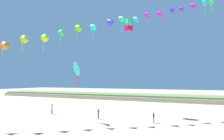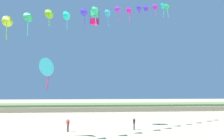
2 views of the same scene
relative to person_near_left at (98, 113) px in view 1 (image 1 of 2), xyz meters
The scene contains 7 objects.
dune_ridge 31.98m from the person_near_left, 83.34° to the left, with size 120.00×12.41×1.60m.
person_near_left is the anchor object (origin of this frame).
person_near_right 9.51m from the person_near_left, behind, with size 0.24×0.62×1.75m.
person_mid_center 8.23m from the person_near_left, ahead, with size 0.26×0.52×1.51m.
kite_banner_string 15.13m from the person_near_left, 26.07° to the left, with size 29.99×25.58×21.79m.
large_kite_low_lead 7.44m from the person_near_left, 130.42° to the right, with size 2.43×2.19×3.68m.
large_kite_mid_trail 16.22m from the person_near_left, 59.18° to the left, with size 1.34×1.34×2.11m.
Camera 1 is at (8.59, -11.67, 5.70)m, focal length 28.00 mm.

